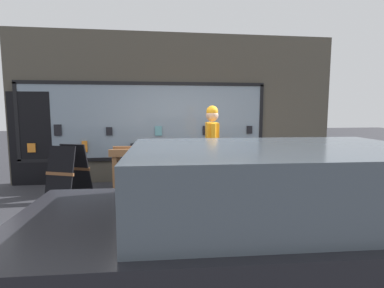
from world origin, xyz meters
The scene contains 7 objects.
ground_plane centered at (0.00, 0.00, 0.00)m, with size 40.00×40.00×0.00m, color #2D2D33.
shopfront_facade centered at (-0.09, 2.39, 1.71)m, with size 7.65×0.29×3.48m.
display_table_main centered at (0.00, 1.18, 0.77)m, with size 2.93×0.69×0.95m.
person_browsing centered at (0.48, 0.67, 1.06)m, with size 0.27×0.69×1.78m.
small_dog centered at (0.14, 0.36, 0.27)m, with size 0.26×0.58×0.39m.
sandwich_board_sign centered at (-2.25, 1.15, 0.52)m, with size 0.79×0.94×1.02m.
parked_car centered at (0.40, -2.43, 0.74)m, with size 4.45×2.07×1.41m.
Camera 1 is at (-0.66, -4.81, 1.73)m, focal length 28.00 mm.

